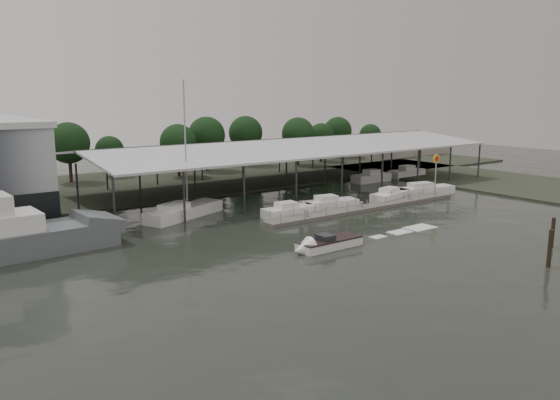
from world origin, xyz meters
TOP-DOWN VIEW (x-y plane):
  - ground at (0.00, 0.00)m, footprint 200.00×200.00m
  - land_strip_far at (0.00, 42.00)m, footprint 140.00×30.00m
  - land_strip_east at (45.00, 10.00)m, footprint 20.00×60.00m
  - covered_boat_shed at (17.00, 28.00)m, footprint 58.24×24.00m
  - floating_dock at (15.00, 10.00)m, footprint 28.00×2.00m
  - shell_fuel_sign at (27.00, 9.99)m, footprint 1.10×0.18m
  - distant_commercial_buildings at (59.03, 44.69)m, footprint 22.00×8.00m
  - white_sailboat at (-3.79, 18.75)m, footprint 10.34×6.34m
  - speedboat_underway at (0.36, 0.64)m, footprint 17.74×2.50m
  - moored_cruiser_0 at (5.61, 12.36)m, footprint 6.33×2.47m
  - moored_cruiser_1 at (11.60, 12.77)m, footprint 7.07×3.39m
  - moored_cruiser_2 at (21.42, 12.19)m, footprint 7.04×3.41m
  - moored_cruiser_3 at (27.59, 12.44)m, footprint 9.16×4.17m
  - horizon_tree_line at (22.29, 47.97)m, footprint 66.20×11.46m

SIDE VIEW (x-z plane):
  - ground at x=0.00m, z-range 0.00..0.00m
  - land_strip_far at x=0.00m, z-range -0.05..0.25m
  - land_strip_east at x=45.00m, z-range -0.05..0.25m
  - floating_dock at x=15.00m, z-range -0.50..0.90m
  - speedboat_underway at x=0.36m, z-range -0.61..1.39m
  - moored_cruiser_0 at x=5.61m, z-range -0.24..1.46m
  - moored_cruiser_2 at x=21.42m, z-range -0.24..1.46m
  - moored_cruiser_1 at x=11.60m, z-range -0.24..1.46m
  - moored_cruiser_3 at x=27.59m, z-range -0.24..1.46m
  - white_sailboat at x=-3.79m, z-range -6.66..7.98m
  - distant_commercial_buildings at x=59.03m, z-range -0.16..3.84m
  - shell_fuel_sign at x=27.00m, z-range 1.15..6.70m
  - horizon_tree_line at x=22.29m, z-range 1.03..10.36m
  - covered_boat_shed at x=17.00m, z-range 2.65..9.61m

